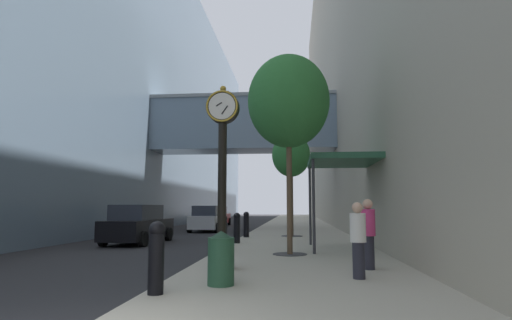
{
  "coord_description": "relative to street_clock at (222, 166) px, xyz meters",
  "views": [
    {
      "loc": [
        2.72,
        -4.37,
        1.67
      ],
      "look_at": [
        0.85,
        15.43,
        3.93
      ],
      "focal_mm": 28.76,
      "sensor_mm": 36.0,
      "label": 1
    }
  ],
  "objects": [
    {
      "name": "car_red_near",
      "position": [
        -4.99,
        25.11,
        -1.88
      ],
      "size": [
        2.03,
        4.42,
        1.67
      ],
      "color": "#AD191E",
      "rests_on": "ground"
    },
    {
      "name": "bollard_nearest",
      "position": [
        -0.62,
        -3.01,
        -1.88
      ],
      "size": [
        0.29,
        0.29,
        1.27
      ],
      "color": "black",
      "rests_on": "sidewalk_right"
    },
    {
      "name": "sidewalk_right",
      "position": [
        1.93,
        24.18,
        -2.62
      ],
      "size": [
        5.65,
        80.0,
        0.14
      ],
      "primitive_type": "cube",
      "color": "#ADA593",
      "rests_on": "ground"
    },
    {
      "name": "street_tree_mid_near",
      "position": [
        1.65,
        11.39,
        1.65
      ],
      "size": [
        2.01,
        2.01,
        5.4
      ],
      "color": "#333335",
      "rests_on": "sidewalk_right"
    },
    {
      "name": "pedestrian_by_clock",
      "position": [
        3.17,
        -1.1,
        -1.7
      ],
      "size": [
        0.42,
        0.42,
        1.62
      ],
      "color": "#23232D",
      "rests_on": "sidewalk_right"
    },
    {
      "name": "car_silver_mid",
      "position": [
        -4.01,
        17.13,
        -1.86
      ],
      "size": [
        2.06,
        4.08,
        1.72
      ],
      "color": "#B7BABF",
      "rests_on": "ground"
    },
    {
      "name": "storefront_awning",
      "position": [
        3.52,
        5.05,
        0.59
      ],
      "size": [
        2.4,
        3.6,
        3.3
      ],
      "color": "#235138",
      "rests_on": "sidewalk_right"
    },
    {
      "name": "bollard_fifth",
      "position": [
        -0.62,
        10.48,
        -1.88
      ],
      "size": [
        0.29,
        0.29,
        1.27
      ],
      "color": "black",
      "rests_on": "sidewalk_right"
    },
    {
      "name": "trash_bin",
      "position": [
        0.37,
        -2.1,
        -2.01
      ],
      "size": [
        0.53,
        0.53,
        1.05
      ],
      "color": "#234C33",
      "rests_on": "sidewalk_right"
    },
    {
      "name": "car_black_far",
      "position": [
        -5.31,
        8.11,
        -1.85
      ],
      "size": [
        2.09,
        4.69,
        1.74
      ],
      "color": "black",
      "rests_on": "ground"
    },
    {
      "name": "bollard_third",
      "position": [
        -0.62,
        3.73,
        -1.88
      ],
      "size": [
        0.29,
        0.29,
        1.27
      ],
      "color": "black",
      "rests_on": "sidewalk_right"
    },
    {
      "name": "building_block_left",
      "position": [
        -12.89,
        24.13,
        9.52
      ],
      "size": [
        22.55,
        80.0,
        24.51
      ],
      "color": "slate",
      "rests_on": "ground"
    },
    {
      "name": "pedestrian_walking",
      "position": [
        3.62,
        0.24,
        -1.64
      ],
      "size": [
        0.43,
        0.51,
        1.71
      ],
      "color": "#23232D",
      "rests_on": "sidewalk_right"
    },
    {
      "name": "street_clock",
      "position": [
        0.0,
        0.0,
        0.0
      ],
      "size": [
        0.84,
        0.55,
        4.64
      ],
      "color": "black",
      "rests_on": "sidewalk_right"
    },
    {
      "name": "street_tree_near",
      "position": [
        1.65,
        3.22,
        2.45
      ],
      "size": [
        2.72,
        2.72,
        6.59
      ],
      "color": "#333335",
      "rests_on": "sidewalk_right"
    },
    {
      "name": "ground_plane",
      "position": [
        -0.9,
        21.18,
        -2.69
      ],
      "size": [
        110.0,
        110.0,
        0.0
      ],
      "primitive_type": "plane",
      "color": "#262628",
      "rests_on": "ground"
    },
    {
      "name": "building_block_right",
      "position": [
        9.26,
        24.18,
        12.88
      ],
      "size": [
        9.0,
        80.0,
        31.14
      ],
      "color": "#A89E89",
      "rests_on": "ground"
    },
    {
      "name": "bollard_fourth",
      "position": [
        -0.62,
        7.11,
        -1.88
      ],
      "size": [
        0.29,
        0.29,
        1.27
      ],
      "color": "black",
      "rests_on": "sidewalk_right"
    }
  ]
}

